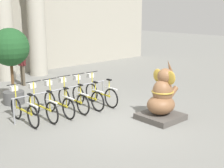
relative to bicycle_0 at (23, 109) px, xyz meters
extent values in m
plane|color=slate|center=(2.07, -1.87, -0.40)|extent=(60.00, 60.00, 0.00)
cylinder|color=#ADA899|center=(2.07, 5.73, 2.10)|extent=(0.86, 0.86, 5.00)
cylinder|color=#ADA899|center=(3.70, 5.73, 2.10)|extent=(0.86, 0.86, 5.00)
cylinder|color=gray|center=(-0.25, 0.08, -0.03)|extent=(0.05, 0.05, 0.75)
cylinder|color=gray|center=(3.02, 0.08, -0.03)|extent=(0.05, 0.05, 0.75)
cylinder|color=gray|center=(1.39, 0.08, 0.35)|extent=(3.37, 0.04, 0.04)
torus|color=black|center=(0.00, 0.47, -0.08)|extent=(0.05, 0.65, 0.65)
torus|color=black|center=(0.00, -0.55, -0.08)|extent=(0.05, 0.65, 0.65)
cube|color=yellow|center=(0.00, -0.04, -0.03)|extent=(0.04, 0.92, 0.04)
cube|color=silver|center=(0.00, -0.55, 0.26)|extent=(0.06, 0.54, 0.03)
cylinder|color=yellow|center=(0.00, -0.45, 0.21)|extent=(0.03, 0.03, 0.58)
cube|color=black|center=(0.00, -0.45, 0.53)|extent=(0.08, 0.18, 0.04)
cylinder|color=yellow|center=(0.00, 0.43, 0.29)|extent=(0.03, 0.03, 0.73)
cylinder|color=black|center=(0.00, 0.43, 0.65)|extent=(0.48, 0.03, 0.03)
cube|color=silver|center=(0.00, 0.53, 0.51)|extent=(0.20, 0.16, 0.14)
torus|color=black|center=(0.55, 0.41, -0.08)|extent=(0.05, 0.65, 0.65)
torus|color=black|center=(0.55, -0.61, -0.08)|extent=(0.05, 0.65, 0.65)
cube|color=yellow|center=(0.55, -0.10, -0.03)|extent=(0.04, 0.92, 0.04)
cube|color=silver|center=(0.55, -0.61, 0.26)|extent=(0.06, 0.54, 0.03)
cylinder|color=yellow|center=(0.55, -0.51, 0.21)|extent=(0.03, 0.03, 0.58)
cube|color=black|center=(0.55, -0.51, 0.53)|extent=(0.08, 0.18, 0.04)
cylinder|color=yellow|center=(0.55, 0.37, 0.29)|extent=(0.03, 0.03, 0.73)
cylinder|color=black|center=(0.55, 0.37, 0.65)|extent=(0.48, 0.03, 0.03)
cube|color=silver|center=(0.55, 0.47, 0.51)|extent=(0.20, 0.16, 0.14)
torus|color=black|center=(1.11, 0.41, -0.08)|extent=(0.05, 0.65, 0.65)
torus|color=black|center=(1.11, -0.61, -0.08)|extent=(0.05, 0.65, 0.65)
cube|color=yellow|center=(1.11, -0.10, -0.03)|extent=(0.04, 0.92, 0.04)
cube|color=silver|center=(1.11, -0.61, 0.26)|extent=(0.06, 0.54, 0.03)
cylinder|color=yellow|center=(1.11, -0.51, 0.21)|extent=(0.03, 0.03, 0.58)
cube|color=black|center=(1.11, -0.51, 0.53)|extent=(0.08, 0.18, 0.04)
cylinder|color=yellow|center=(1.11, 0.37, 0.29)|extent=(0.03, 0.03, 0.73)
cylinder|color=black|center=(1.11, 0.37, 0.65)|extent=(0.48, 0.03, 0.03)
cube|color=silver|center=(1.11, 0.47, 0.51)|extent=(0.20, 0.16, 0.14)
torus|color=black|center=(1.66, 0.46, -0.08)|extent=(0.05, 0.65, 0.65)
torus|color=black|center=(1.66, -0.57, -0.08)|extent=(0.05, 0.65, 0.65)
cube|color=yellow|center=(1.66, -0.06, -0.03)|extent=(0.04, 0.92, 0.04)
cube|color=silver|center=(1.66, -0.57, 0.26)|extent=(0.06, 0.54, 0.03)
cylinder|color=yellow|center=(1.66, -0.47, 0.21)|extent=(0.03, 0.03, 0.58)
cube|color=black|center=(1.66, -0.47, 0.53)|extent=(0.08, 0.18, 0.04)
cylinder|color=yellow|center=(1.66, 0.42, 0.29)|extent=(0.03, 0.03, 0.73)
cylinder|color=black|center=(1.66, 0.42, 0.65)|extent=(0.48, 0.03, 0.03)
cube|color=silver|center=(1.66, 0.52, 0.51)|extent=(0.20, 0.16, 0.14)
torus|color=black|center=(2.22, 0.43, -0.08)|extent=(0.05, 0.65, 0.65)
torus|color=black|center=(2.22, -0.60, -0.08)|extent=(0.05, 0.65, 0.65)
cube|color=yellow|center=(2.22, -0.09, -0.03)|extent=(0.04, 0.92, 0.04)
cube|color=silver|center=(2.22, -0.60, 0.26)|extent=(0.06, 0.54, 0.03)
cylinder|color=yellow|center=(2.22, -0.50, 0.21)|extent=(0.03, 0.03, 0.58)
cube|color=black|center=(2.22, -0.50, 0.53)|extent=(0.08, 0.18, 0.04)
cylinder|color=yellow|center=(2.22, 0.39, 0.29)|extent=(0.03, 0.03, 0.73)
cylinder|color=black|center=(2.22, 0.39, 0.65)|extent=(0.48, 0.03, 0.03)
cube|color=silver|center=(2.22, 0.49, 0.51)|extent=(0.20, 0.16, 0.14)
torus|color=black|center=(2.77, 0.40, -0.08)|extent=(0.05, 0.65, 0.65)
torus|color=black|center=(2.77, -0.63, -0.08)|extent=(0.05, 0.65, 0.65)
cube|color=yellow|center=(2.77, -0.11, -0.03)|extent=(0.04, 0.92, 0.04)
cube|color=silver|center=(2.77, -0.63, 0.26)|extent=(0.06, 0.54, 0.03)
cylinder|color=yellow|center=(2.77, -0.53, 0.21)|extent=(0.03, 0.03, 0.58)
cube|color=black|center=(2.77, -0.53, 0.53)|extent=(0.08, 0.18, 0.04)
cylinder|color=yellow|center=(2.77, 0.36, 0.29)|extent=(0.03, 0.03, 0.73)
cylinder|color=black|center=(2.77, 0.36, 0.65)|extent=(0.48, 0.03, 0.03)
cube|color=silver|center=(2.77, 0.46, 0.51)|extent=(0.20, 0.16, 0.14)
cube|color=#4C4742|center=(3.11, -2.41, -0.32)|extent=(1.13, 1.13, 0.17)
ellipsoid|color=brown|center=(3.11, -2.41, 0.05)|extent=(0.87, 0.77, 0.57)
ellipsoid|color=brown|center=(3.16, -2.41, 0.43)|extent=(0.62, 0.57, 0.72)
sphere|color=brown|center=(3.26, -2.41, 0.87)|extent=(0.46, 0.46, 0.46)
ellipsoid|color=#B79333|center=(3.20, -2.18, 0.87)|extent=(0.08, 0.33, 0.39)
ellipsoid|color=#B79333|center=(3.20, -2.64, 0.87)|extent=(0.08, 0.33, 0.39)
cone|color=brown|center=(3.47, -2.41, 1.07)|extent=(0.39, 0.16, 0.58)
cylinder|color=brown|center=(3.44, -2.29, 0.36)|extent=(0.46, 0.15, 0.41)
cylinder|color=brown|center=(3.44, -2.54, 0.36)|extent=(0.46, 0.15, 0.41)
torus|color=#B79333|center=(3.16, -2.41, 0.43)|extent=(0.65, 0.65, 0.05)
cylinder|color=brown|center=(2.08, 4.27, 0.03)|extent=(0.11, 0.11, 0.86)
cylinder|color=brown|center=(2.08, 4.10, 0.03)|extent=(0.11, 0.11, 0.86)
cube|color=#4C1919|center=(2.08, 4.19, 0.78)|extent=(0.20, 0.32, 0.64)
sphere|color=tan|center=(2.08, 4.19, 1.24)|extent=(0.23, 0.23, 0.23)
cylinder|color=#4C1919|center=(2.08, 4.39, 0.81)|extent=(0.07, 0.07, 0.58)
cylinder|color=#4C1919|center=(2.08, 3.99, 0.81)|extent=(0.07, 0.07, 0.58)
cylinder|color=#4C4C4C|center=(0.63, 1.98, -0.19)|extent=(0.70, 0.70, 0.43)
cylinder|color=brown|center=(0.63, 1.98, 0.53)|extent=(0.10, 0.10, 1.01)
sphere|color=#1E4C23|center=(0.63, 1.98, 1.54)|extent=(1.26, 1.26, 1.26)
camera|label=1|loc=(-3.77, -7.88, 2.75)|focal=50.00mm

